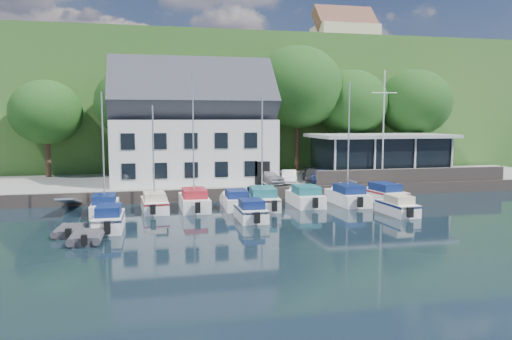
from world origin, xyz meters
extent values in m
plane|color=black|center=(0.00, 0.00, 0.00)|extent=(180.00, 180.00, 0.00)
cube|color=gray|center=(0.00, 17.50, 0.50)|extent=(60.00, 13.00, 1.00)
cube|color=#5E524B|center=(0.00, 11.00, 0.50)|extent=(60.00, 0.30, 1.00)
cube|color=#2A5620|center=(0.00, 62.00, 8.00)|extent=(160.00, 75.00, 16.00)
cube|color=#5F6A35|center=(8.00, 70.00, 16.15)|extent=(50.00, 30.00, 0.30)
cube|color=#5E524B|center=(12.00, 11.40, 1.60)|extent=(18.00, 0.50, 1.20)
imported|color=#A7A8AC|center=(-1.01, 12.83, 1.66)|extent=(2.70, 4.16, 1.32)
imported|color=silver|center=(0.98, 12.92, 1.58)|extent=(2.07, 3.71, 1.16)
imported|color=#2B2B30|center=(3.41, 13.72, 1.58)|extent=(2.47, 4.23, 1.15)
imported|color=#314796|center=(4.02, 13.09, 1.59)|extent=(2.40, 3.68, 1.17)
camera|label=1|loc=(-11.14, -28.41, 6.64)|focal=35.00mm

